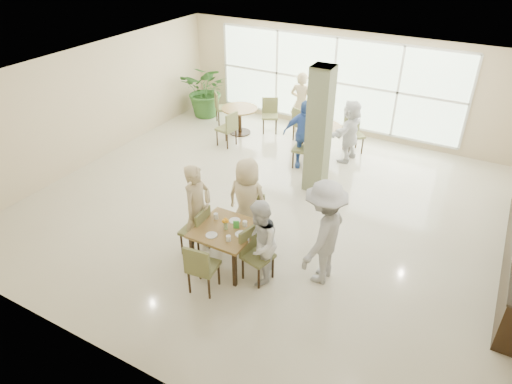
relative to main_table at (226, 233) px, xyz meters
The scene contains 19 objects.
ground 2.11m from the main_table, 91.58° to the left, with size 10.00×10.00×0.00m, color beige.
room_shell 2.26m from the main_table, 91.58° to the left, with size 10.00×10.00×10.00m.
window_bank 6.53m from the main_table, 94.91° to the left, with size 7.00×0.04×7.00m.
column 3.31m from the main_table, 83.86° to the left, with size 0.45×0.45×2.80m, color #676C4B.
main_table is the anchor object (origin of this frame).
round_table_left 5.69m from the main_table, 118.40° to the left, with size 1.01×1.01×0.75m.
round_table_right 4.90m from the main_table, 93.03° to the left, with size 1.09×1.09×0.75m.
chairs_main_table 0.19m from the main_table, 38.57° to the right, with size 1.86×2.02×0.95m.
chairs_table_left 5.69m from the main_table, 118.37° to the left, with size 2.12×1.91×0.95m.
chairs_table_right 4.94m from the main_table, 93.01° to the left, with size 2.04×1.96×0.95m.
tabletop_clutter 0.16m from the main_table, 22.39° to the left, with size 0.77×0.75×0.21m.
potted_plant 7.06m from the main_table, 126.85° to the left, with size 1.46×1.46×1.62m, color #306026.
teen_left 0.69m from the main_table, behind, with size 0.64×0.42×1.75m, color tan.
teen_far 0.88m from the main_table, 94.46° to the left, with size 0.81×0.44×1.67m, color tan.
teen_right 0.71m from the main_table, ahead, with size 0.75×0.58×1.54m, color white.
teen_standing 1.68m from the main_table, 15.92° to the left, with size 1.21×0.70×1.88m, color #A3A3A6.
adult_a 4.07m from the main_table, 95.03° to the left, with size 0.99×0.56×1.68m, color #3F69BF.
adult_b 4.93m from the main_table, 83.99° to the left, with size 1.46×0.63×1.57m, color white.
adult_standing 5.96m from the main_table, 101.83° to the left, with size 0.64×0.42×1.76m, color tan.
Camera 1 is at (3.57, -7.28, 5.36)m, focal length 32.00 mm.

